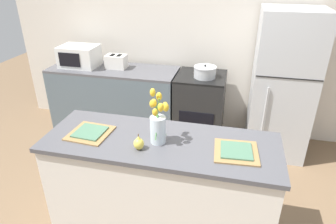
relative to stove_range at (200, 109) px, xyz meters
name	(u,v)px	position (x,y,z in m)	size (l,w,h in m)	color
back_wall	(199,33)	(-0.10, 0.40, 0.89)	(5.20, 0.08, 2.70)	silver
kitchen_island	(161,189)	(-0.10, -1.60, 0.01)	(1.80, 0.66, 0.95)	silver
back_counter	(116,101)	(-1.16, 0.00, 0.00)	(1.68, 0.60, 0.92)	slate
stove_range	(200,109)	(0.00, 0.00, 0.00)	(0.60, 0.61, 0.92)	black
refrigerator	(282,86)	(0.95, 0.00, 0.41)	(0.68, 0.67, 1.74)	#B7BABC
flower_vase	(158,124)	(-0.11, -1.62, 0.64)	(0.14, 0.20, 0.42)	silver
pear_figurine	(139,143)	(-0.22, -1.75, 0.54)	(0.08, 0.08, 0.12)	#E5CC4C
plate_setting_left	(90,133)	(-0.67, -1.63, 0.50)	(0.33, 0.33, 0.02)	olive
plate_setting_right	(236,151)	(0.47, -1.63, 0.50)	(0.33, 0.33, 0.02)	olive
toaster	(116,62)	(-1.12, 0.04, 0.55)	(0.28, 0.18, 0.17)	silver
cooking_pot	(205,72)	(0.05, -0.06, 0.53)	(0.27, 0.27, 0.16)	#B2B5B7
microwave	(79,56)	(-1.62, 0.00, 0.59)	(0.48, 0.37, 0.27)	white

